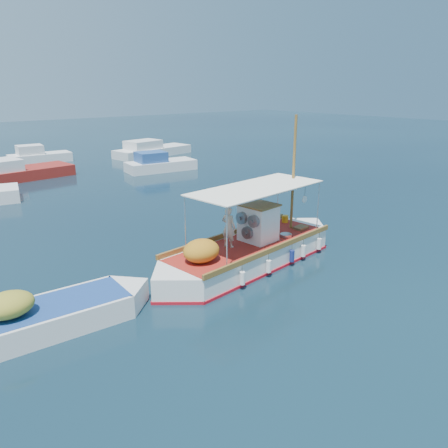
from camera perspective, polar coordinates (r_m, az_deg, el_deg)
ground at (r=17.23m, az=1.63°, el=-5.11°), size 160.00×160.00×0.00m
fishing_caique at (r=16.96m, az=3.27°, el=-3.66°), size 9.39×3.24×5.76m
dinghy at (r=13.63m, az=-22.78°, el=-11.52°), size 6.59×2.11×1.61m
bg_boat_n at (r=35.64m, az=-26.15°, el=5.89°), size 8.51×3.68×1.80m
bg_boat_ne at (r=36.15m, az=-8.49°, el=7.65°), size 5.81×2.90×1.80m
bg_boat_e at (r=44.19m, az=-9.51°, el=9.40°), size 8.32×3.87×1.80m
bg_boat_far_n at (r=43.14m, az=-23.11°, el=8.05°), size 5.39×2.39×1.80m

